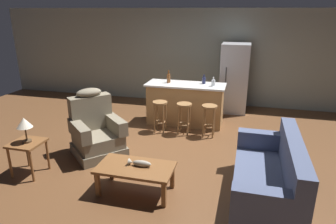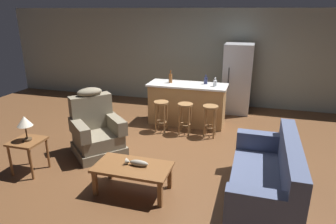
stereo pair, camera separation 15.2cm
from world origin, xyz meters
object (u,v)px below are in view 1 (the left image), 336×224
object	(u,v)px
bottle_tall_green	(204,80)
table_lamp	(24,124)
fish_figurine	(140,163)
recliner_near_lamp	(96,132)
bottle_wine_dark	(169,78)
end_table	(28,148)
bar_stool_left	(160,111)
bottle_short_amber	(213,83)
kitchen_island	(185,104)
bar_stool_middle	(184,113)
couch	(270,180)
refrigerator	(234,78)
bar_stool_right	(209,115)
coffee_table	(135,170)

from	to	relation	value
bottle_tall_green	table_lamp	bearing A→B (deg)	-127.88
fish_figurine	recliner_near_lamp	world-z (taller)	recliner_near_lamp
bottle_wine_dark	end_table	bearing A→B (deg)	-118.19
bottle_tall_green	bar_stool_left	bearing A→B (deg)	-137.24
bottle_short_amber	end_table	bearing A→B (deg)	-132.36
kitchen_island	bottle_wine_dark	xyz separation A→B (m)	(-0.41, 0.02, 0.58)
fish_figurine	bottle_wine_dark	bearing A→B (deg)	96.52
bar_stool_left	bottle_wine_dark	size ratio (longest dim) A/B	2.33
end_table	bar_stool_left	distance (m)	2.75
bar_stool_middle	bottle_short_amber	world-z (taller)	bottle_short_amber
bottle_tall_green	bottle_wine_dark	xyz separation A→B (m)	(-0.80, -0.11, 0.03)
recliner_near_lamp	bar_stool_left	xyz separation A→B (m)	(0.84, 1.32, 0.05)
couch	bar_stool_middle	bearing A→B (deg)	-51.57
refrigerator	bottle_short_amber	bearing A→B (deg)	-107.82
end_table	table_lamp	size ratio (longest dim) A/B	1.37
couch	refrigerator	distance (m)	4.03
bar_stool_middle	refrigerator	size ratio (longest dim) A/B	0.39
table_lamp	bar_stool_middle	world-z (taller)	table_lamp
bottle_tall_green	bottle_wine_dark	distance (m)	0.81
table_lamp	bar_stool_middle	bearing A→B (deg)	47.66
couch	bottle_tall_green	bearing A→B (deg)	-64.33
bar_stool_left	couch	bearing A→B (deg)	-44.01
bar_stool_right	bottle_short_amber	bearing A→B (deg)	90.92
coffee_table	bottle_short_amber	xyz separation A→B (m)	(0.75, 2.92, 0.66)
bar_stool_right	bottle_wine_dark	xyz separation A→B (m)	(-1.05, 0.65, 0.59)
fish_figurine	bar_stool_right	distance (m)	2.42
bar_stool_right	bar_stool_left	bearing A→B (deg)	180.00
table_lamp	bottle_tall_green	bearing A→B (deg)	52.12
coffee_table	table_lamp	world-z (taller)	table_lamp
bar_stool_middle	table_lamp	bearing A→B (deg)	-132.34
couch	kitchen_island	bearing A→B (deg)	-57.00
recliner_near_lamp	end_table	world-z (taller)	recliner_near_lamp
couch	recliner_near_lamp	world-z (taller)	recliner_near_lamp
coffee_table	bar_stool_right	size ratio (longest dim) A/B	1.62
table_lamp	bottle_wine_dark	size ratio (longest dim) A/B	1.41
couch	bottle_short_amber	bearing A→B (deg)	-67.01
bar_stool_middle	coffee_table	bearing A→B (deg)	-95.57
end_table	bottle_short_amber	world-z (taller)	bottle_short_amber
bottle_wine_dark	table_lamp	bearing A→B (deg)	-118.05
fish_figurine	bottle_short_amber	distance (m)	3.03
bottle_tall_green	end_table	bearing A→B (deg)	-127.98
fish_figurine	table_lamp	world-z (taller)	table_lamp
bottle_short_amber	coffee_table	bearing A→B (deg)	-104.45
recliner_near_lamp	bottle_tall_green	size ratio (longest dim) A/B	5.72
table_lamp	bar_stool_left	distance (m)	2.77
bottle_short_amber	bottle_tall_green	bearing A→B (deg)	142.53
refrigerator	kitchen_island	bearing A→B (deg)	-130.62
coffee_table	recliner_near_lamp	size ratio (longest dim) A/B	0.92
bottle_tall_green	couch	bearing A→B (deg)	-64.78
bar_stool_left	bottle_wine_dark	bearing A→B (deg)	88.03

